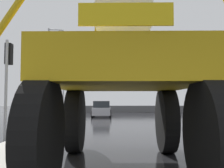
# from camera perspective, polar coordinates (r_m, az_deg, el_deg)

# --- Properties ---
(ground_plane) EXTENTS (120.00, 120.00, 0.00)m
(ground_plane) POSITION_cam_1_polar(r_m,az_deg,el_deg) (18.93, 1.44, -8.30)
(ground_plane) COLOR black
(oversize_sprayer) EXTENTS (4.11, 5.74, 4.90)m
(oversize_sprayer) POSITION_cam_1_polar(r_m,az_deg,el_deg) (6.24, 2.24, 0.88)
(oversize_sprayer) COLOR black
(oversize_sprayer) RESTS_ON ground
(sedan_ahead) EXTENTS (1.92, 4.12, 1.52)m
(sedan_ahead) POSITION_cam_1_polar(r_m,az_deg,el_deg) (26.30, -2.24, -5.43)
(sedan_ahead) COLOR #B7B7BF
(sedan_ahead) RESTS_ON ground
(traffic_signal_near_left) EXTENTS (0.24, 0.54, 3.92)m
(traffic_signal_near_left) POSITION_cam_1_polar(r_m,az_deg,el_deg) (11.21, -21.45, 3.35)
(traffic_signal_near_left) COLOR #A8AAAF
(traffic_signal_near_left) RESTS_ON ground
(traffic_signal_near_right) EXTENTS (0.24, 0.54, 3.72)m
(traffic_signal_near_right) POSITION_cam_1_polar(r_m,az_deg,el_deg) (11.53, 22.95, 2.48)
(traffic_signal_near_right) COLOR #A8AAAF
(traffic_signal_near_right) RESTS_ON ground
(traffic_signal_far_left) EXTENTS (0.24, 0.55, 3.82)m
(traffic_signal_far_left) POSITION_cam_1_polar(r_m,az_deg,el_deg) (27.65, -10.36, -0.98)
(traffic_signal_far_left) COLOR #A8AAAF
(traffic_signal_far_left) RESTS_ON ground
(streetlight_far_left) EXTENTS (1.68, 0.24, 9.24)m
(streetlight_far_left) POSITION_cam_1_polar(r_m,az_deg,el_deg) (28.77, -13.36, 3.48)
(streetlight_far_left) COLOR #A8AAAF
(streetlight_far_left) RESTS_ON ground
(bare_tree_right) EXTENTS (3.73, 3.73, 5.98)m
(bare_tree_right) POSITION_cam_1_polar(r_m,az_deg,el_deg) (26.61, 22.99, 2.77)
(bare_tree_right) COLOR #473828
(bare_tree_right) RESTS_ON ground
(roadside_barrier) EXTENTS (25.72, 0.24, 0.90)m
(roadside_barrier) POSITION_cam_1_polar(r_m,az_deg,el_deg) (34.86, 0.17, -5.42)
(roadside_barrier) COLOR #59595B
(roadside_barrier) RESTS_ON ground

